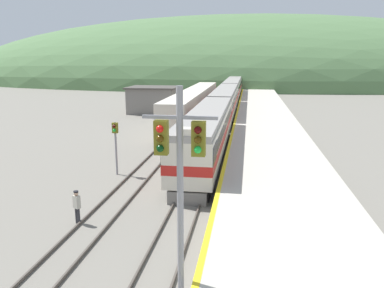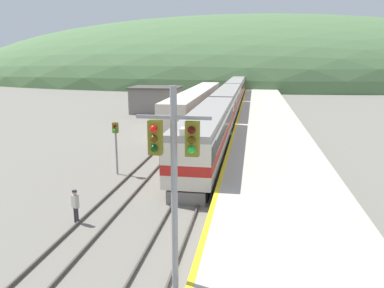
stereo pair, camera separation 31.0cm
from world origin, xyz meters
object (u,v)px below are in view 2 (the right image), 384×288
signal_mast_main (174,170)px  track_worker (75,205)px  carriage_fourth (240,82)px  carriage_third (236,89)px  carriage_second (228,102)px  express_train_lead_car (208,133)px  signal_post_siding (116,137)px  siding_train (197,104)px

signal_mast_main → track_worker: signal_mast_main is taller
carriage_fourth → carriage_third: bearing=-90.0°
signal_mast_main → carriage_third: bearing=91.1°
carriage_second → carriage_third: (0.00, 22.05, 0.00)m
carriage_fourth → express_train_lead_car: bearing=-90.0°
carriage_third → express_train_lead_car: bearing=-90.0°
carriage_second → express_train_lead_car: bearing=-90.0°
signal_post_siding → track_worker: 8.14m
carriage_third → siding_train: size_ratio=0.64×
express_train_lead_car → track_worker: bearing=-110.6°
carriage_third → carriage_fourth: same height
siding_train → signal_post_siding: (-1.71, -25.92, 0.71)m
siding_train → signal_mast_main: 39.88m
siding_train → signal_mast_main: signal_mast_main is taller
signal_post_siding → track_worker: (0.84, -7.91, -1.71)m
carriage_fourth → track_worker: carriage_fourth is taller
express_train_lead_car → signal_mast_main: signal_mast_main is taller
carriage_fourth → signal_mast_main: 84.79m
express_train_lead_car → siding_train: bearing=101.0°
carriage_third → signal_post_siding: bearing=-96.7°
carriage_second → carriage_third: same height
carriage_third → signal_mast_main: signal_mast_main is taller
siding_train → track_worker: (-0.87, -33.84, -1.00)m
carriage_fourth → signal_mast_main: bearing=-89.2°
siding_train → express_train_lead_car: bearing=-79.0°
express_train_lead_car → carriage_second: (0.00, 22.00, -0.01)m
carriage_fourth → siding_train: carriage_fourth is taller
express_train_lead_car → carriage_second: express_train_lead_car is taller
carriage_fourth → siding_train: size_ratio=0.64×
carriage_third → siding_train: bearing=-99.8°
carriage_second → siding_train: size_ratio=0.64×
carriage_fourth → signal_mast_main: signal_mast_main is taller
carriage_fourth → track_worker: bearing=-93.5°
carriage_fourth → signal_post_siding: 71.47m
signal_post_siding → track_worker: signal_post_siding is taller
carriage_second → siding_train: (-4.04, -1.21, -0.17)m
carriage_third → carriage_fourth: (0.00, 22.05, 0.00)m
carriage_second → signal_mast_main: 40.74m
siding_train → signal_mast_main: (5.28, -39.43, 2.73)m
signal_mast_main → siding_train: bearing=97.6°
carriage_third → track_worker: 57.32m
carriage_second → carriage_third: 22.05m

